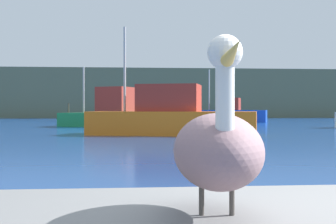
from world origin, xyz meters
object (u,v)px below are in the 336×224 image
fishing_boat_orange (172,117)px  fishing_boat_blue (230,113)px  pelican (218,148)px  fishing_boat_green (112,114)px

fishing_boat_orange → fishing_boat_blue: fishing_boat_orange is taller
fishing_boat_orange → fishing_boat_blue: bearing=-93.3°
pelican → fishing_boat_blue: size_ratio=0.19×
fishing_boat_green → fishing_boat_blue: size_ratio=1.05×
pelican → fishing_boat_blue: 43.02m
pelican → fishing_boat_green: 31.03m
pelican → fishing_boat_green: fishing_boat_green is taller
fishing_boat_green → fishing_boat_blue: 15.43m
fishing_boat_green → fishing_boat_orange: bearing=134.1°
fishing_boat_orange → fishing_boat_green: size_ratio=1.11×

